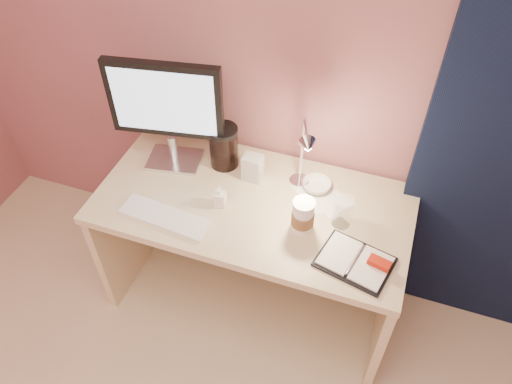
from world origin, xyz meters
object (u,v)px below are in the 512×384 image
(planner, at_px, (357,261))
(desk_lamp, at_px, (289,153))
(desk, at_px, (258,223))
(keyboard, at_px, (165,217))
(clear_cup, at_px, (343,212))
(monitor, at_px, (166,106))
(bowl, at_px, (317,186))
(product_box, at_px, (253,168))
(lotion_bottle, at_px, (220,196))
(coffee_cup, at_px, (303,216))
(dark_jar, at_px, (224,148))

(planner, bearing_deg, desk_lamp, 156.48)
(desk, distance_m, planner, 0.61)
(keyboard, xyz_separation_m, clear_cup, (0.72, 0.23, 0.06))
(desk_lamp, bearing_deg, keyboard, -165.24)
(monitor, distance_m, keyboard, 0.48)
(keyboard, xyz_separation_m, bowl, (0.57, 0.39, 0.01))
(monitor, height_order, product_box, monitor)
(lotion_bottle, bearing_deg, coffee_cup, -1.38)
(monitor, relative_size, lotion_bottle, 5.06)
(planner, xyz_separation_m, lotion_bottle, (-0.63, 0.12, 0.04))
(desk, distance_m, desk_lamp, 0.48)
(keyboard, bearing_deg, planner, 7.64)
(dark_jar, bearing_deg, bowl, -2.68)
(desk, distance_m, coffee_cup, 0.41)
(product_box, bearing_deg, monitor, -175.00)
(planner, bearing_deg, product_box, 162.79)
(monitor, relative_size, bowl, 4.18)
(keyboard, xyz_separation_m, lotion_bottle, (0.19, 0.15, 0.05))
(keyboard, distance_m, desk_lamp, 0.60)
(bowl, bearing_deg, keyboard, -145.53)
(desk, xyz_separation_m, lotion_bottle, (-0.13, -0.14, 0.28))
(desk, height_order, product_box, product_box)
(monitor, relative_size, desk_lamp, 1.41)
(desk, distance_m, keyboard, 0.50)
(planner, xyz_separation_m, dark_jar, (-0.72, 0.37, 0.08))
(desk_lamp, bearing_deg, clear_cup, -39.12)
(keyboard, relative_size, product_box, 3.09)
(keyboard, xyz_separation_m, desk_lamp, (0.45, 0.32, 0.23))
(desk, relative_size, desk_lamp, 3.63)
(bowl, distance_m, desk_lamp, 0.26)
(bowl, bearing_deg, desk_lamp, -148.28)
(desk, distance_m, clear_cup, 0.50)
(dark_jar, distance_m, desk_lamp, 0.38)
(monitor, xyz_separation_m, product_box, (0.39, 0.01, -0.26))
(clear_cup, relative_size, product_box, 1.10)
(clear_cup, xyz_separation_m, product_box, (-0.45, 0.14, -0.01))
(monitor, relative_size, planner, 1.67)
(coffee_cup, distance_m, desk_lamp, 0.27)
(desk, bearing_deg, desk_lamp, 10.56)
(monitor, xyz_separation_m, bowl, (0.69, 0.04, -0.30))
(desk, xyz_separation_m, desk_lamp, (0.13, 0.02, 0.47))
(coffee_cup, bearing_deg, clear_cup, 27.91)
(bowl, xyz_separation_m, product_box, (-0.30, -0.03, 0.05))
(monitor, height_order, keyboard, monitor)
(bowl, height_order, product_box, product_box)
(lotion_bottle, bearing_deg, bowl, 32.18)
(keyboard, xyz_separation_m, product_box, (0.27, 0.36, 0.06))
(planner, bearing_deg, dark_jar, 165.37)
(monitor, relative_size, dark_jar, 2.87)
(planner, relative_size, lotion_bottle, 3.03)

